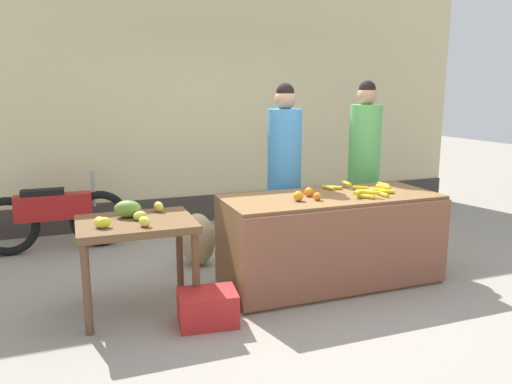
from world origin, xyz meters
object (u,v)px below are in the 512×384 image
vendor_woman_green_shirt (364,167)px  parked_motorcycle (54,216)px  produce_crate (208,308)px  vendor_woman_blue_shirt (284,175)px  produce_sack (198,239)px

vendor_woman_green_shirt → parked_motorcycle: bearing=160.4°
produce_crate → vendor_woman_blue_shirt: bearing=44.6°
parked_motorcycle → produce_sack: bearing=-36.2°
parked_motorcycle → produce_crate: size_ratio=3.64×
vendor_woman_green_shirt → produce_sack: 1.96m
produce_crate → produce_sack: (0.25, 1.31, 0.14)m
vendor_woman_blue_shirt → parked_motorcycle: bearing=151.4°
parked_motorcycle → produce_crate: parked_motorcycle is taller
parked_motorcycle → produce_crate: 2.58m
produce_sack → produce_crate: bearing=-100.8°
parked_motorcycle → produce_crate: (1.12, -2.31, -0.27)m
produce_sack → parked_motorcycle: bearing=143.8°
vendor_woman_green_shirt → parked_motorcycle: 3.45m
vendor_woman_green_shirt → produce_crate: (-2.09, -1.16, -0.81)m
vendor_woman_green_shirt → produce_crate: 2.52m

